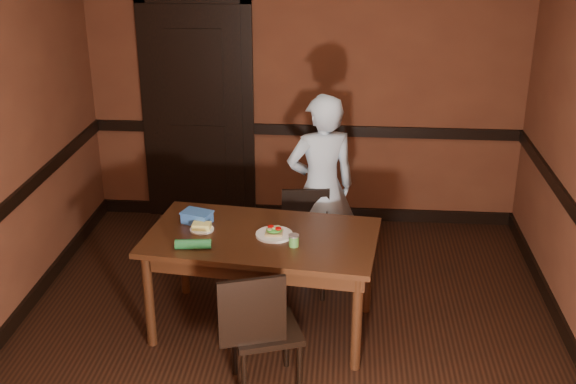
% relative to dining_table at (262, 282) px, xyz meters
% --- Properties ---
extents(floor, '(4.00, 4.50, 0.01)m').
position_rel_dining_table_xyz_m(floor, '(0.18, -0.29, -0.37)').
color(floor, black).
rests_on(floor, ground).
extents(wall_back, '(4.00, 0.02, 2.70)m').
position_rel_dining_table_xyz_m(wall_back, '(0.18, 1.96, 0.98)').
color(wall_back, '#552A19').
rests_on(wall_back, ground).
extents(dado_back, '(4.00, 0.03, 0.10)m').
position_rel_dining_table_xyz_m(dado_back, '(0.18, 1.95, 0.53)').
color(dado_back, black).
rests_on(dado_back, ground).
extents(baseboard_back, '(4.00, 0.03, 0.12)m').
position_rel_dining_table_xyz_m(baseboard_back, '(0.18, 1.95, -0.31)').
color(baseboard_back, black).
rests_on(baseboard_back, ground).
extents(baseboard_left, '(0.03, 4.50, 0.12)m').
position_rel_dining_table_xyz_m(baseboard_left, '(-1.81, -0.29, -0.31)').
color(baseboard_left, black).
rests_on(baseboard_left, ground).
extents(door, '(1.05, 0.07, 2.20)m').
position_rel_dining_table_xyz_m(door, '(-0.82, 1.93, 0.72)').
color(door, black).
rests_on(door, ground).
extents(dining_table, '(1.69, 1.07, 0.75)m').
position_rel_dining_table_xyz_m(dining_table, '(0.00, 0.00, 0.00)').
color(dining_table, black).
rests_on(dining_table, floor).
extents(chair_far, '(0.42, 0.42, 0.81)m').
position_rel_dining_table_xyz_m(chair_far, '(0.24, 0.55, 0.03)').
color(chair_far, black).
rests_on(chair_far, floor).
extents(chair_near, '(0.52, 0.52, 0.88)m').
position_rel_dining_table_xyz_m(chair_near, '(0.10, -0.68, 0.07)').
color(chair_near, black).
rests_on(chair_near, floor).
extents(person, '(0.65, 0.53, 1.54)m').
position_rel_dining_table_xyz_m(person, '(0.38, 0.83, 0.40)').
color(person, '#AEC7DC').
rests_on(person, floor).
extents(sandwich_plate, '(0.26, 0.26, 0.06)m').
position_rel_dining_table_xyz_m(sandwich_plate, '(0.09, -0.01, 0.39)').
color(sandwich_plate, white).
rests_on(sandwich_plate, dining_table).
extents(sauce_jar, '(0.07, 0.07, 0.08)m').
position_rel_dining_table_xyz_m(sauce_jar, '(0.24, -0.15, 0.42)').
color(sauce_jar, '#447F34').
rests_on(sauce_jar, dining_table).
extents(cheese_saucer, '(0.17, 0.17, 0.05)m').
position_rel_dining_table_xyz_m(cheese_saucer, '(-0.43, 0.04, 0.39)').
color(cheese_saucer, white).
rests_on(cheese_saucer, dining_table).
extents(food_tub, '(0.24, 0.20, 0.09)m').
position_rel_dining_table_xyz_m(food_tub, '(-0.49, 0.16, 0.42)').
color(food_tub, '#3569BC').
rests_on(food_tub, dining_table).
extents(wrapped_veg, '(0.25, 0.09, 0.07)m').
position_rel_dining_table_xyz_m(wrapped_veg, '(-0.43, -0.25, 0.41)').
color(wrapped_veg, '#1B5627').
rests_on(wrapped_veg, dining_table).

